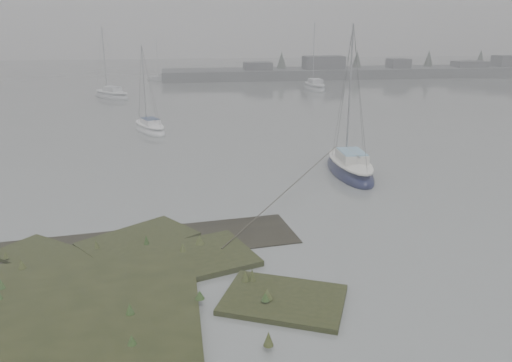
% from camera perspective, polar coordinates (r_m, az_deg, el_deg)
% --- Properties ---
extents(ground, '(160.00, 160.00, 0.00)m').
position_cam_1_polar(ground, '(43.99, -6.04, 7.10)').
color(ground, slate).
rests_on(ground, ground).
extents(far_shoreline, '(60.00, 8.00, 4.15)m').
position_cam_1_polar(far_shoreline, '(80.91, 12.23, 12.14)').
color(far_shoreline, '#4C4F51').
rests_on(far_shoreline, ground).
extents(sailboat_main, '(2.26, 6.13, 8.53)m').
position_cam_1_polar(sailboat_main, '(27.93, 10.66, 1.40)').
color(sailboat_main, '#101436').
rests_on(sailboat_main, ground).
extents(sailboat_white, '(3.39, 5.12, 6.89)m').
position_cam_1_polar(sailboat_white, '(39.15, -12.04, 5.84)').
color(sailboat_white, silver).
rests_on(sailboat_white, ground).
extents(sailboat_far_a, '(5.24, 5.68, 8.23)m').
position_cam_1_polar(sailboat_far_a, '(58.58, -16.18, 9.35)').
color(sailboat_far_a, '#A0A4A9').
rests_on(sailboat_far_a, ground).
extents(sailboat_far_b, '(2.20, 6.31, 8.84)m').
position_cam_1_polar(sailboat_far_b, '(64.03, 6.70, 10.57)').
color(sailboat_far_b, '#A0A5AA').
rests_on(sailboat_far_b, ground).
extents(sailboat_far_c, '(4.57, 1.77, 6.33)m').
position_cam_1_polar(sailboat_far_c, '(75.99, -10.64, 11.41)').
color(sailboat_far_c, '#9FA4A8').
rests_on(sailboat_far_c, ground).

